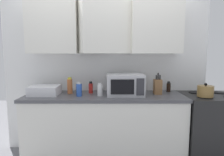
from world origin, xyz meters
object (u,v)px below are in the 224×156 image
stove_range (210,127)px  dish_rack (44,90)px  kettle (205,91)px  bottle_red_sauce (90,88)px  microwave (125,85)px  bottle_white_jar (100,90)px  knife_block (157,86)px  bottle_soy_dark (168,87)px  bottle_blue_cleaner (79,90)px  bottle_spice_jar (70,86)px

stove_range → dish_rack: (-2.25, 0.02, 0.51)m
kettle → bottle_red_sauce: kettle is taller
dish_rack → microwave: bearing=-0.7°
bottle_red_sauce → bottle_white_jar: size_ratio=0.96×
bottle_red_sauce → knife_block: bearing=-4.1°
bottle_red_sauce → bottle_soy_dark: bearing=4.4°
stove_range → kettle: (-0.17, -0.14, 0.53)m
kettle → microwave: size_ratio=0.41×
bottle_white_jar → microwave: bearing=9.2°
microwave → bottle_blue_cleaner: bearing=-172.9°
bottle_blue_cleaner → bottle_white_jar: bottle_blue_cleaner is taller
knife_block → bottle_red_sauce: (-0.92, 0.07, -0.03)m
stove_range → bottle_red_sauce: size_ratio=5.64×
dish_rack → bottle_blue_cleaner: size_ratio=2.12×
knife_block → bottle_red_sauce: knife_block is taller
kettle → bottle_soy_dark: kettle is taller
stove_range → dish_rack: 2.30m
microwave → bottle_spice_jar: bearing=173.3°
kettle → bottle_blue_cleaner: 1.60m
bottle_spice_jar → bottle_red_sauce: bearing=8.1°
stove_range → bottle_blue_cleaner: (-1.77, -0.07, 0.53)m
dish_rack → bottle_red_sauce: bottle_red_sauce is taller
kettle → bottle_soy_dark: (-0.36, 0.36, -0.01)m
kettle → microwave: microwave is taller
knife_block → bottle_blue_cleaner: bearing=-172.5°
bottle_red_sauce → bottle_white_jar: (0.14, -0.18, 0.00)m
bottle_spice_jar → bottle_soy_dark: bearing=5.2°
dish_rack → bottle_white_jar: 0.75m
knife_block → bottle_white_jar: 0.79m
bottle_soy_dark → bottle_blue_cleaner: bearing=-166.8°
stove_range → dish_rack: size_ratio=2.40×
stove_range → bottle_white_jar: bearing=-178.2°
kettle → knife_block: size_ratio=0.67×
stove_range → bottle_white_jar: size_ratio=5.41×
bottle_blue_cleaner → bottle_soy_dark: 1.28m
bottle_spice_jar → bottle_red_sauce: bottle_spice_jar is taller
stove_range → bottle_white_jar: 1.59m
bottle_red_sauce → bottle_white_jar: 0.23m
microwave → knife_block: knife_block is taller
bottle_blue_cleaner → dish_rack: bearing=169.5°
microwave → bottle_red_sauce: (-0.47, 0.13, -0.06)m
kettle → bottle_soy_dark: bearing=134.4°
microwave → bottle_red_sauce: bearing=164.8°
microwave → knife_block: bearing=8.1°
kettle → dish_rack: bearing=175.6°
stove_range → bottle_spice_jar: (-1.92, 0.10, 0.56)m
stove_range → kettle: 0.57m
microwave → bottle_soy_dark: size_ratio=3.21×
knife_block → bottle_blue_cleaner: size_ratio=1.61×
stove_range → microwave: 1.31m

